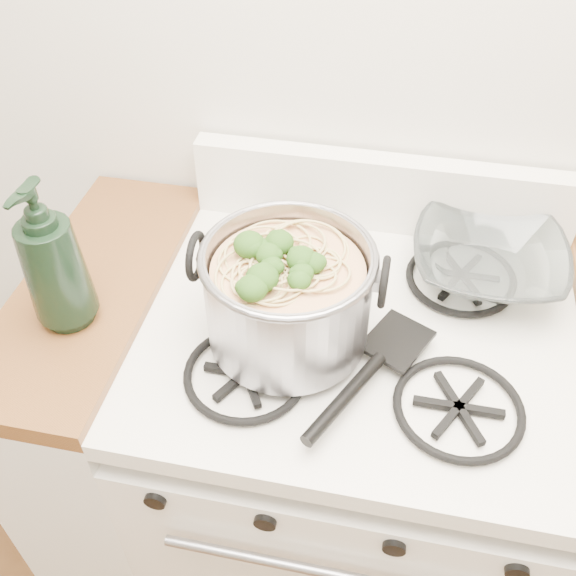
# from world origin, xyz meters

# --- Properties ---
(gas_range) EXTENTS (0.76, 0.66, 0.92)m
(gas_range) POSITION_xyz_m (0.00, 1.26, 0.44)
(gas_range) COLOR white
(gas_range) RESTS_ON ground
(counter_left) EXTENTS (0.25, 0.65, 0.92)m
(counter_left) POSITION_xyz_m (-0.51, 1.26, 0.46)
(counter_left) COLOR silver
(counter_left) RESTS_ON ground
(stock_pot) EXTENTS (0.31, 0.28, 0.19)m
(stock_pot) POSITION_xyz_m (-0.12, 1.20, 1.01)
(stock_pot) COLOR #94939B
(stock_pot) RESTS_ON gas_range
(spatula) EXTENTS (0.40, 0.41, 0.02)m
(spatula) POSITION_xyz_m (0.06, 1.22, 0.94)
(spatula) COLOR black
(spatula) RESTS_ON gas_range
(glass_bowl) EXTENTS (0.11, 0.11, 0.03)m
(glass_bowl) POSITION_xyz_m (0.21, 1.42, 0.94)
(glass_bowl) COLOR white
(glass_bowl) RESTS_ON gas_range
(bottle) EXTENTS (0.12, 0.12, 0.28)m
(bottle) POSITION_xyz_m (-0.50, 1.17, 1.06)
(bottle) COLOR black
(bottle) RESTS_ON counter_left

